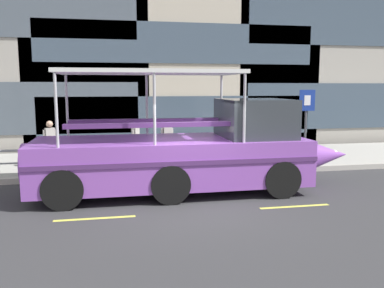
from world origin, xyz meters
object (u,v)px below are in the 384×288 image
pedestrian_near_bow (236,136)px  pedestrian_mid_left (167,138)px  parking_sign (306,113)px  pedestrian_mid_right (136,139)px  pedestrian_near_stern (50,139)px  duck_tour_boat (190,152)px

pedestrian_near_bow → pedestrian_mid_left: 2.78m
parking_sign → pedestrian_near_bow: bearing=162.1°
pedestrian_mid_right → pedestrian_near_stern: 2.87m
pedestrian_mid_left → pedestrian_mid_right: size_ratio=1.04×
pedestrian_near_bow → pedestrian_near_stern: bearing=-178.6°
pedestrian_mid_left → pedestrian_near_stern: 3.97m
pedestrian_near_bow → pedestrian_near_stern: size_ratio=0.95×
pedestrian_mid_right → duck_tour_boat: bearing=-67.0°
duck_tour_boat → pedestrian_near_bow: bearing=54.9°
duck_tour_boat → pedestrian_near_bow: 4.23m
duck_tour_boat → pedestrian_mid_left: size_ratio=5.71×
parking_sign → pedestrian_mid_left: (-5.10, 0.13, -0.81)m
pedestrian_mid_left → pedestrian_mid_right: 1.12m
pedestrian_near_bow → pedestrian_near_stern: 6.64m
pedestrian_near_stern → pedestrian_mid_right: bearing=-2.8°
parking_sign → pedestrian_near_stern: bearing=176.1°
parking_sign → pedestrian_mid_left: bearing=178.6°
duck_tour_boat → pedestrian_mid_left: 2.82m
pedestrian_mid_right → pedestrian_near_stern: size_ratio=0.97×
pedestrian_mid_left → pedestrian_mid_right: bearing=162.1°
parking_sign → pedestrian_mid_right: (-6.17, 0.47, -0.85)m
pedestrian_near_bow → pedestrian_mid_right: bearing=-175.4°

